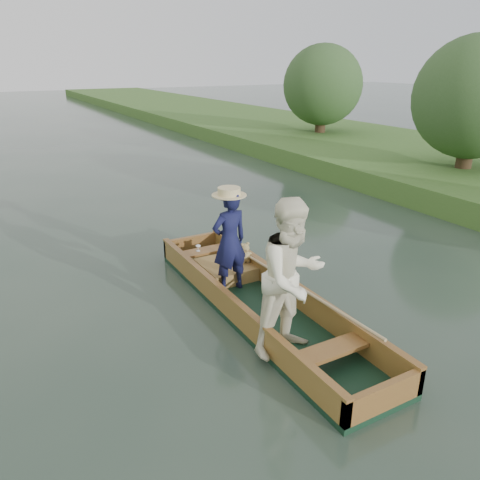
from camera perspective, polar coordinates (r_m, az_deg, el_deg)
ground at (r=7.00m, az=2.42°, el=-8.83°), size 120.00×120.00×0.00m
trees_far at (r=13.47m, az=-14.32°, el=16.37°), size 22.77×12.61×4.41m
punt at (r=6.35m, az=3.28°, el=-4.75°), size 1.31×5.00×2.06m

